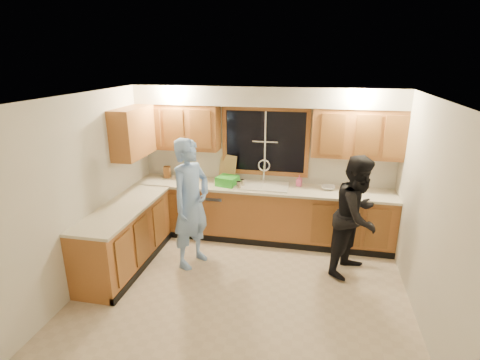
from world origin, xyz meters
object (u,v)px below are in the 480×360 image
object	(u,v)px
stove	(104,256)
dish_crate	(227,181)
soap_bottle	(299,181)
dishwasher	(212,211)
woman	(357,216)
sink	(262,190)
bowl	(328,188)
man	(191,204)
knife_block	(167,172)

from	to	relation	value
stove	dish_crate	size ratio (longest dim) A/B	2.86
soap_bottle	dishwasher	bearing A→B (deg)	-173.68
dishwasher	woman	size ratio (longest dim) A/B	0.48
sink	woman	xyz separation A→B (m)	(1.43, -0.76, -0.01)
dishwasher	woman	distance (m)	2.44
sink	dish_crate	xyz separation A→B (m)	(-0.56, -0.05, 0.13)
soap_bottle	bowl	world-z (taller)	soap_bottle
soap_bottle	bowl	size ratio (longest dim) A/B	0.83
man	bowl	world-z (taller)	man
knife_block	dish_crate	bearing A→B (deg)	-15.27
knife_block	stove	bearing A→B (deg)	-98.87
soap_bottle	bowl	bearing A→B (deg)	-9.09
dish_crate	soap_bottle	world-z (taller)	soap_bottle
man	bowl	distance (m)	2.20
dishwasher	man	xyz separation A→B (m)	(-0.02, -0.99, 0.53)
dishwasher	man	size ratio (longest dim) A/B	0.43
man	woman	size ratio (longest dim) A/B	1.11
dishwasher	stove	xyz separation A→B (m)	(-0.95, -1.81, 0.04)
sink	man	xyz separation A→B (m)	(-0.87, -1.01, 0.08)
stove	bowl	xyz separation A→B (m)	(2.85, 1.90, 0.50)
knife_block	soap_bottle	world-z (taller)	knife_block
man	bowl	size ratio (longest dim) A/B	8.63
stove	bowl	world-z (taller)	bowl
dishwasher	dish_crate	xyz separation A→B (m)	(0.29, -0.04, 0.58)
dish_crate	man	bearing A→B (deg)	-107.51
sink	dish_crate	bearing A→B (deg)	-174.92
dishwasher	stove	size ratio (longest dim) A/B	0.91
sink	dishwasher	distance (m)	0.96
man	knife_block	xyz separation A→B (m)	(-0.82, 1.15, 0.08)
sink	dishwasher	bearing A→B (deg)	-179.01
dishwasher	soap_bottle	bearing A→B (deg)	6.32
sink	dishwasher	xyz separation A→B (m)	(-0.85, -0.01, -0.45)
dishwasher	woman	xyz separation A→B (m)	(2.28, -0.75, 0.44)
dishwasher	soap_bottle	distance (m)	1.57
soap_bottle	man	bearing A→B (deg)	-141.63
man	stove	bearing A→B (deg)	153.54
sink	knife_block	world-z (taller)	sink
knife_block	dish_crate	size ratio (longest dim) A/B	0.63
sink	knife_block	bearing A→B (deg)	175.23
woman	dish_crate	distance (m)	2.12
dishwasher	soap_bottle	xyz separation A→B (m)	(1.44, 0.16, 0.60)
stove	soap_bottle	bearing A→B (deg)	39.49
dishwasher	dish_crate	size ratio (longest dim) A/B	2.61
dish_crate	knife_block	bearing A→B (deg)	170.37
dish_crate	soap_bottle	bearing A→B (deg)	9.60
sink	bowl	bearing A→B (deg)	3.85
woman	bowl	bearing A→B (deg)	54.68
sink	man	bearing A→B (deg)	-130.66
soap_bottle	woman	bearing A→B (deg)	-47.07
woman	soap_bottle	world-z (taller)	woman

